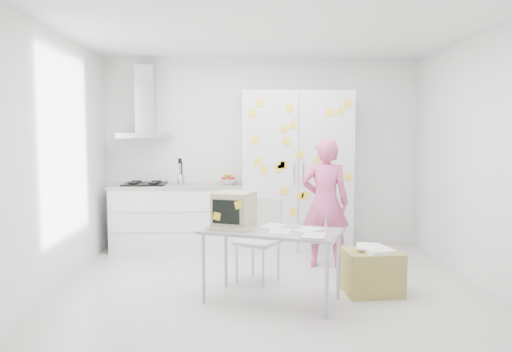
{
  "coord_description": "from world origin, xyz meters",
  "views": [
    {
      "loc": [
        -0.35,
        -5.24,
        1.64
      ],
      "look_at": [
        -0.14,
        0.78,
        1.12
      ],
      "focal_mm": 35.0,
      "sensor_mm": 36.0,
      "label": 1
    }
  ],
  "objects_px": {
    "desk": "(247,219)",
    "cardboard_box": "(373,271)",
    "person": "(325,203)",
    "chair": "(261,234)"
  },
  "relations": [
    {
      "from": "desk",
      "to": "cardboard_box",
      "type": "relative_size",
      "value": 2.51
    },
    {
      "from": "person",
      "to": "desk",
      "type": "height_order",
      "value": "person"
    },
    {
      "from": "person",
      "to": "chair",
      "type": "height_order",
      "value": "person"
    },
    {
      "from": "person",
      "to": "desk",
      "type": "distance_m",
      "value": 1.48
    },
    {
      "from": "cardboard_box",
      "to": "desk",
      "type": "bearing_deg",
      "value": -177.24
    },
    {
      "from": "desk",
      "to": "chair",
      "type": "height_order",
      "value": "desk"
    },
    {
      "from": "desk",
      "to": "cardboard_box",
      "type": "height_order",
      "value": "desk"
    },
    {
      "from": "person",
      "to": "cardboard_box",
      "type": "height_order",
      "value": "person"
    },
    {
      "from": "desk",
      "to": "cardboard_box",
      "type": "bearing_deg",
      "value": 24.62
    },
    {
      "from": "person",
      "to": "cardboard_box",
      "type": "bearing_deg",
      "value": 116.52
    }
  ]
}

